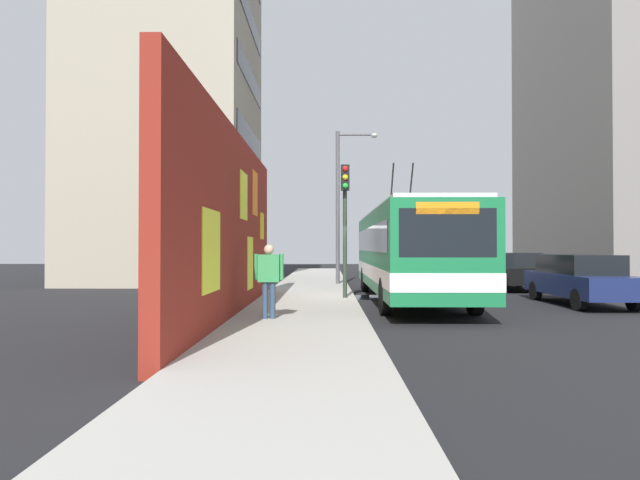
{
  "coord_description": "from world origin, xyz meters",
  "views": [
    {
      "loc": [
        -18.22,
        0.95,
        1.81
      ],
      "look_at": [
        1.65,
        1.2,
        2.08
      ],
      "focal_mm": 30.13,
      "sensor_mm": 36.0,
      "label": 1
    }
  ],
  "objects_px": {
    "street_lamp": "(342,196)",
    "traffic_light": "(345,208)",
    "pedestrian_near_wall": "(269,275)",
    "parked_car_black": "(512,270)",
    "city_bus": "(408,250)",
    "parked_car_navy": "(580,278)",
    "parked_car_champagne": "(477,266)"
  },
  "relations": [
    {
      "from": "traffic_light",
      "to": "street_lamp",
      "type": "distance_m",
      "value": 7.03
    },
    {
      "from": "parked_car_champagne",
      "to": "traffic_light",
      "type": "bearing_deg",
      "value": 145.79
    },
    {
      "from": "pedestrian_near_wall",
      "to": "street_lamp",
      "type": "bearing_deg",
      "value": -9.66
    },
    {
      "from": "parked_car_black",
      "to": "pedestrian_near_wall",
      "type": "height_order",
      "value": "pedestrian_near_wall"
    },
    {
      "from": "parked_car_navy",
      "to": "traffic_light",
      "type": "relative_size",
      "value": 1.09
    },
    {
      "from": "parked_car_navy",
      "to": "pedestrian_near_wall",
      "type": "bearing_deg",
      "value": 115.69
    },
    {
      "from": "parked_car_navy",
      "to": "parked_car_black",
      "type": "relative_size",
      "value": 1.06
    },
    {
      "from": "parked_car_champagne",
      "to": "street_lamp",
      "type": "distance_m",
      "value": 8.85
    },
    {
      "from": "parked_car_navy",
      "to": "street_lamp",
      "type": "bearing_deg",
      "value": 43.58
    },
    {
      "from": "street_lamp",
      "to": "traffic_light",
      "type": "bearing_deg",
      "value": 179.12
    },
    {
      "from": "pedestrian_near_wall",
      "to": "parked_car_champagne",
      "type": "bearing_deg",
      "value": -30.25
    },
    {
      "from": "pedestrian_near_wall",
      "to": "street_lamp",
      "type": "distance_m",
      "value": 12.62
    },
    {
      "from": "traffic_light",
      "to": "parked_car_navy",
      "type": "bearing_deg",
      "value": -95.14
    },
    {
      "from": "traffic_light",
      "to": "street_lamp",
      "type": "bearing_deg",
      "value": -0.88
    },
    {
      "from": "parked_car_champagne",
      "to": "city_bus",
      "type": "bearing_deg",
      "value": 153.21
    },
    {
      "from": "parked_car_champagne",
      "to": "pedestrian_near_wall",
      "type": "height_order",
      "value": "pedestrian_near_wall"
    },
    {
      "from": "parked_car_black",
      "to": "pedestrian_near_wall",
      "type": "xyz_separation_m",
      "value": [
        -10.63,
        9.3,
        0.33
      ]
    },
    {
      "from": "traffic_light",
      "to": "street_lamp",
      "type": "height_order",
      "value": "street_lamp"
    },
    {
      "from": "parked_car_navy",
      "to": "pedestrian_near_wall",
      "type": "height_order",
      "value": "pedestrian_near_wall"
    },
    {
      "from": "city_bus",
      "to": "pedestrian_near_wall",
      "type": "distance_m",
      "value": 7.0
    },
    {
      "from": "parked_car_navy",
      "to": "parked_car_champagne",
      "type": "distance_m",
      "value": 11.47
    },
    {
      "from": "parked_car_champagne",
      "to": "street_lamp",
      "type": "height_order",
      "value": "street_lamp"
    },
    {
      "from": "city_bus",
      "to": "parked_car_black",
      "type": "distance_m",
      "value": 7.25
    },
    {
      "from": "city_bus",
      "to": "parked_car_black",
      "type": "bearing_deg",
      "value": -46.26
    },
    {
      "from": "traffic_light",
      "to": "parked_car_black",
      "type": "bearing_deg",
      "value": -53.25
    },
    {
      "from": "parked_car_champagne",
      "to": "street_lamp",
      "type": "xyz_separation_m",
      "value": [
        -3.86,
        7.24,
        3.32
      ]
    },
    {
      "from": "traffic_light",
      "to": "parked_car_champagne",
      "type": "bearing_deg",
      "value": -34.21
    },
    {
      "from": "city_bus",
      "to": "street_lamp",
      "type": "bearing_deg",
      "value": 17.61
    },
    {
      "from": "city_bus",
      "to": "pedestrian_near_wall",
      "type": "bearing_deg",
      "value": 144.02
    },
    {
      "from": "traffic_light",
      "to": "street_lamp",
      "type": "xyz_separation_m",
      "value": [
        6.95,
        -0.11,
        1.06
      ]
    },
    {
      "from": "city_bus",
      "to": "street_lamp",
      "type": "distance_m",
      "value": 7.18
    },
    {
      "from": "parked_car_champagne",
      "to": "traffic_light",
      "type": "height_order",
      "value": "traffic_light"
    }
  ]
}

